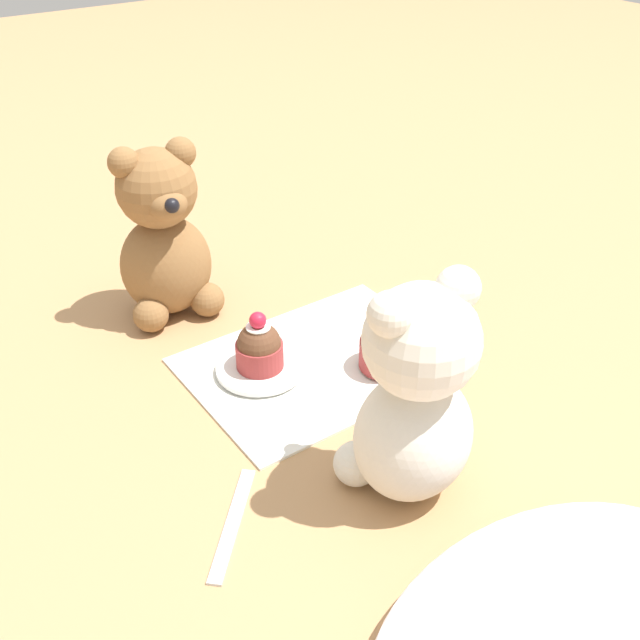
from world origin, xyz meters
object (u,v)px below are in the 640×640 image
object	(u,v)px
teddy_bear_cream	(414,396)
cupcake_near_cream_bear	(387,346)
saucer_plate	(260,368)
teddy_bear_tan	(164,238)
cupcake_near_tan_bear	(259,348)
teaspoon	(233,522)

from	to	relation	value
teddy_bear_cream	cupcake_near_cream_bear	size ratio (longest dim) A/B	2.95
cupcake_near_cream_bear	saucer_plate	size ratio (longest dim) A/B	0.76
teddy_bear_tan	cupcake_near_tan_bear	xyz separation A→B (m)	(-0.02, 0.17, -0.06)
teddy_bear_tan	teaspoon	world-z (taller)	teddy_bear_tan
cupcake_near_cream_bear	teaspoon	size ratio (longest dim) A/B	0.58
cupcake_near_cream_bear	teaspoon	xyz separation A→B (m)	(0.24, 0.09, -0.03)
teaspoon	saucer_plate	bearing A→B (deg)	-174.64
teddy_bear_tan	cupcake_near_tan_bear	distance (m)	0.18
teddy_bear_tan	cupcake_near_cream_bear	size ratio (longest dim) A/B	2.91
teddy_bear_cream	teddy_bear_tan	xyz separation A→B (m)	(0.04, -0.38, -0.00)
cupcake_near_cream_bear	teaspoon	distance (m)	0.26
teddy_bear_cream	saucer_plate	bearing A→B (deg)	-83.07
cupcake_near_tan_bear	saucer_plate	bearing A→B (deg)	26.57
cupcake_near_cream_bear	teddy_bear_tan	bearing A→B (deg)	-60.90
teddy_bear_tan	teddy_bear_cream	bearing A→B (deg)	-77.11
teddy_bear_cream	teddy_bear_tan	world-z (taller)	teddy_bear_cream
teddy_bear_cream	cupcake_near_tan_bear	distance (m)	0.22
saucer_plate	teaspoon	xyz separation A→B (m)	(0.13, 0.16, -0.01)
teddy_bear_cream	cupcake_near_cream_bear	world-z (taller)	teddy_bear_cream
teddy_bear_cream	cupcake_near_cream_bear	bearing A→B (deg)	-122.04
cupcake_near_cream_bear	teaspoon	world-z (taller)	cupcake_near_cream_bear
saucer_plate	cupcake_near_cream_bear	bearing A→B (deg)	148.10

